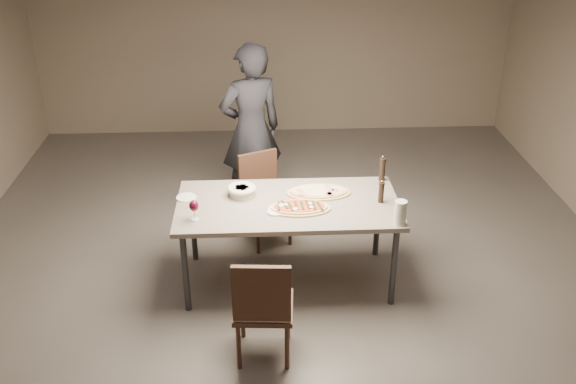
{
  "coord_description": "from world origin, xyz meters",
  "views": [
    {
      "loc": [
        -0.23,
        -4.56,
        3.19
      ],
      "look_at": [
        0.0,
        0.0,
        0.85
      ],
      "focal_mm": 40.0,
      "sensor_mm": 36.0,
      "label": 1
    }
  ],
  "objects_px": {
    "zucchini_pizza": "(299,208)",
    "pepper_mill_left": "(381,192)",
    "chair_near": "(263,305)",
    "diner": "(251,130)",
    "chair_far": "(263,193)",
    "carafe": "(400,213)",
    "ham_pizza": "(319,192)",
    "bread_basket": "(242,190)",
    "dining_table": "(288,209)"
  },
  "relations": [
    {
      "from": "zucchini_pizza",
      "to": "carafe",
      "type": "xyz_separation_m",
      "value": [
        0.75,
        -0.27,
        0.08
      ]
    },
    {
      "from": "zucchini_pizza",
      "to": "pepper_mill_left",
      "type": "relative_size",
      "value": 2.58
    },
    {
      "from": "chair_far",
      "to": "carafe",
      "type": "bearing_deg",
      "value": 108.84
    },
    {
      "from": "carafe",
      "to": "diner",
      "type": "height_order",
      "value": "diner"
    },
    {
      "from": "dining_table",
      "to": "bread_basket",
      "type": "bearing_deg",
      "value": 158.23
    },
    {
      "from": "zucchini_pizza",
      "to": "chair_far",
      "type": "bearing_deg",
      "value": 132.59
    },
    {
      "from": "dining_table",
      "to": "ham_pizza",
      "type": "relative_size",
      "value": 3.38
    },
    {
      "from": "chair_near",
      "to": "diner",
      "type": "height_order",
      "value": "diner"
    },
    {
      "from": "bread_basket",
      "to": "chair_far",
      "type": "height_order",
      "value": "chair_far"
    },
    {
      "from": "pepper_mill_left",
      "to": "dining_table",
      "type": "bearing_deg",
      "value": 178.53
    },
    {
      "from": "chair_near",
      "to": "chair_far",
      "type": "height_order",
      "value": "chair_near"
    },
    {
      "from": "ham_pizza",
      "to": "chair_far",
      "type": "relative_size",
      "value": 0.63
    },
    {
      "from": "bread_basket",
      "to": "chair_near",
      "type": "bearing_deg",
      "value": -82.46
    },
    {
      "from": "zucchini_pizza",
      "to": "chair_near",
      "type": "bearing_deg",
      "value": -85.19
    },
    {
      "from": "bread_basket",
      "to": "carafe",
      "type": "distance_m",
      "value": 1.32
    },
    {
      "from": "dining_table",
      "to": "zucchini_pizza",
      "type": "bearing_deg",
      "value": -53.83
    },
    {
      "from": "bread_basket",
      "to": "dining_table",
      "type": "bearing_deg",
      "value": -21.77
    },
    {
      "from": "pepper_mill_left",
      "to": "diner",
      "type": "height_order",
      "value": "diner"
    },
    {
      "from": "bread_basket",
      "to": "diner",
      "type": "distance_m",
      "value": 1.17
    },
    {
      "from": "zucchini_pizza",
      "to": "bread_basket",
      "type": "relative_size",
      "value": 2.12
    },
    {
      "from": "pepper_mill_left",
      "to": "chair_near",
      "type": "height_order",
      "value": "pepper_mill_left"
    },
    {
      "from": "carafe",
      "to": "chair_near",
      "type": "bearing_deg",
      "value": -150.04
    },
    {
      "from": "carafe",
      "to": "chair_near",
      "type": "relative_size",
      "value": 0.22
    },
    {
      "from": "chair_near",
      "to": "diner",
      "type": "distance_m",
      "value": 2.34
    },
    {
      "from": "dining_table",
      "to": "ham_pizza",
      "type": "bearing_deg",
      "value": 30.45
    },
    {
      "from": "carafe",
      "to": "chair_near",
      "type": "xyz_separation_m",
      "value": [
        -1.05,
        -0.61,
        -0.36
      ]
    },
    {
      "from": "carafe",
      "to": "bread_basket",
      "type": "bearing_deg",
      "value": 156.27
    },
    {
      "from": "dining_table",
      "to": "diner",
      "type": "distance_m",
      "value": 1.36
    },
    {
      "from": "dining_table",
      "to": "chair_near",
      "type": "xyz_separation_m",
      "value": [
        -0.22,
        -0.99,
        -0.2
      ]
    },
    {
      "from": "dining_table",
      "to": "zucchini_pizza",
      "type": "height_order",
      "value": "zucchini_pizza"
    },
    {
      "from": "chair_near",
      "to": "chair_far",
      "type": "distance_m",
      "value": 1.72
    },
    {
      "from": "diner",
      "to": "carafe",
      "type": "bearing_deg",
      "value": 103.33
    },
    {
      "from": "bread_basket",
      "to": "diner",
      "type": "relative_size",
      "value": 0.14
    },
    {
      "from": "zucchini_pizza",
      "to": "diner",
      "type": "bearing_deg",
      "value": 128.94
    },
    {
      "from": "bread_basket",
      "to": "chair_near",
      "type": "relative_size",
      "value": 0.27
    },
    {
      "from": "dining_table",
      "to": "carafe",
      "type": "height_order",
      "value": "carafe"
    },
    {
      "from": "bread_basket",
      "to": "diner",
      "type": "xyz_separation_m",
      "value": [
        0.08,
        1.17,
        0.07
      ]
    },
    {
      "from": "dining_table",
      "to": "zucchini_pizza",
      "type": "relative_size",
      "value": 3.59
    },
    {
      "from": "zucchini_pizza",
      "to": "pepper_mill_left",
      "type": "height_order",
      "value": "pepper_mill_left"
    },
    {
      "from": "ham_pizza",
      "to": "chair_far",
      "type": "bearing_deg",
      "value": 116.49
    },
    {
      "from": "pepper_mill_left",
      "to": "diner",
      "type": "xyz_separation_m",
      "value": [
        -1.05,
        1.34,
        0.02
      ]
    },
    {
      "from": "ham_pizza",
      "to": "diner",
      "type": "distance_m",
      "value": 1.3
    },
    {
      "from": "pepper_mill_left",
      "to": "carafe",
      "type": "bearing_deg",
      "value": -77.59
    },
    {
      "from": "pepper_mill_left",
      "to": "chair_far",
      "type": "bearing_deg",
      "value": 141.76
    },
    {
      "from": "pepper_mill_left",
      "to": "diner",
      "type": "bearing_deg",
      "value": 128.05
    },
    {
      "from": "chair_far",
      "to": "bread_basket",
      "type": "bearing_deg",
      "value": 49.28
    },
    {
      "from": "dining_table",
      "to": "chair_far",
      "type": "bearing_deg",
      "value": 105.29
    },
    {
      "from": "bread_basket",
      "to": "ham_pizza",
      "type": "bearing_deg",
      "value": 0.48
    },
    {
      "from": "chair_far",
      "to": "ham_pizza",
      "type": "bearing_deg",
      "value": 104.79
    },
    {
      "from": "ham_pizza",
      "to": "chair_near",
      "type": "height_order",
      "value": "chair_near"
    }
  ]
}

